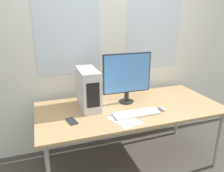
# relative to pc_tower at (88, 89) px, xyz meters

# --- Properties ---
(wall_back) EXTENTS (8.00, 0.07, 2.70)m
(wall_back) POSITION_rel_pc_tower_xyz_m (0.43, 0.46, 0.42)
(wall_back) COLOR silver
(wall_back) RESTS_ON ground_plane
(desk) EXTENTS (1.99, 0.93, 0.72)m
(desk) POSITION_rel_pc_tower_xyz_m (0.43, -0.14, -0.25)
(desk) COLOR tan
(desk) RESTS_ON ground_plane
(pc_tower) EXTENTS (0.19, 0.43, 0.42)m
(pc_tower) POSITION_rel_pc_tower_xyz_m (0.00, 0.00, 0.00)
(pc_tower) COLOR silver
(pc_tower) RESTS_ON desk
(monitor_main) EXTENTS (0.55, 0.16, 0.57)m
(monitor_main) POSITION_rel_pc_tower_xyz_m (0.44, -0.01, 0.11)
(monitor_main) COLOR black
(monitor_main) RESTS_ON desk
(keyboard) EXTENTS (0.48, 0.16, 0.02)m
(keyboard) POSITION_rel_pc_tower_xyz_m (0.42, -0.34, -0.20)
(keyboard) COLOR silver
(keyboard) RESTS_ON desk
(mouse) EXTENTS (0.05, 0.11, 0.03)m
(mouse) POSITION_rel_pc_tower_xyz_m (0.71, -0.33, -0.19)
(mouse) COLOR #B2B2B7
(mouse) RESTS_ON desk
(cell_phone) EXTENTS (0.10, 0.16, 0.01)m
(cell_phone) POSITION_rel_pc_tower_xyz_m (-0.23, -0.28, -0.21)
(cell_phone) COLOR #232328
(cell_phone) RESTS_ON desk
(paper_sheet_left) EXTENTS (0.29, 0.34, 0.00)m
(paper_sheet_left) POSITION_rel_pc_tower_xyz_m (0.25, -0.42, -0.21)
(paper_sheet_left) COLOR white
(paper_sheet_left) RESTS_ON desk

